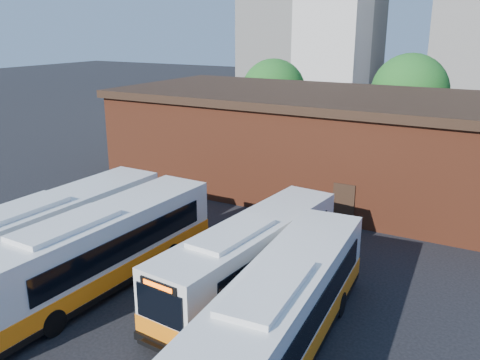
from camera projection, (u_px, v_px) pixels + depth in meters
The scene contains 8 objects.
ground at pixel (129, 342), 17.61m from camera, with size 220.00×220.00×0.00m, color black.
bus_west at pixel (50, 237), 22.52m from camera, with size 2.79×12.52×3.40m.
bus_midwest at pixel (98, 253), 20.88m from camera, with size 3.00×12.59×3.41m.
bus_mideast at pixel (251, 258), 20.74m from camera, with size 3.25×11.45×3.08m.
bus_east at pixel (283, 314), 16.57m from camera, with size 3.33×12.11×3.26m.
depot_building at pixel (331, 141), 33.33m from camera, with size 28.60×12.60×6.40m.
tree_west at pixel (273, 91), 47.62m from camera, with size 6.00×6.00×7.65m.
tree_mid at pixel (410, 92), 43.52m from camera, with size 6.56×6.56×8.36m.
Camera 1 is at (10.84, -11.35, 10.50)m, focal length 38.00 mm.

